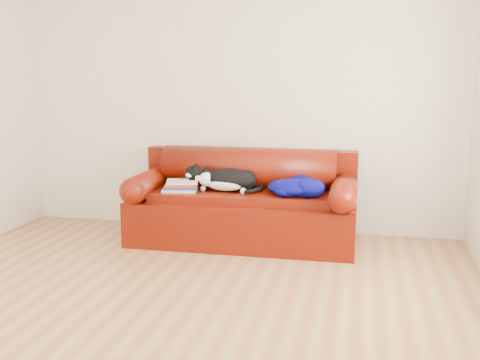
# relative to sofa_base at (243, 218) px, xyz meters

# --- Properties ---
(ground) EXTENTS (4.50, 4.50, 0.00)m
(ground) POSITION_rel_sofa_base_xyz_m (-0.18, -1.49, -0.24)
(ground) COLOR #93573A
(ground) RESTS_ON ground
(room_shell) EXTENTS (4.52, 4.02, 2.61)m
(room_shell) POSITION_rel_sofa_base_xyz_m (-0.06, -1.48, 1.43)
(room_shell) COLOR beige
(room_shell) RESTS_ON ground
(sofa_base) EXTENTS (2.10, 0.90, 0.50)m
(sofa_base) POSITION_rel_sofa_base_xyz_m (0.00, 0.00, 0.00)
(sofa_base) COLOR #441102
(sofa_base) RESTS_ON ground
(sofa_back) EXTENTS (2.10, 1.01, 0.88)m
(sofa_back) POSITION_rel_sofa_base_xyz_m (-0.00, 0.24, 0.30)
(sofa_back) COLOR #441102
(sofa_back) RESTS_ON ground
(book_stack) EXTENTS (0.34, 0.29, 0.10)m
(book_stack) POSITION_rel_sofa_base_xyz_m (-0.56, -0.13, 0.31)
(book_stack) COLOR beige
(book_stack) RESTS_ON sofa_base
(cat) EXTENTS (0.76, 0.35, 0.27)m
(cat) POSITION_rel_sofa_base_xyz_m (-0.14, -0.06, 0.37)
(cat) COLOR black
(cat) RESTS_ON sofa_base
(blanket) EXTENTS (0.56, 0.50, 0.17)m
(blanket) POSITION_rel_sofa_base_xyz_m (0.50, -0.08, 0.34)
(blanket) COLOR #030249
(blanket) RESTS_ON sofa_base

